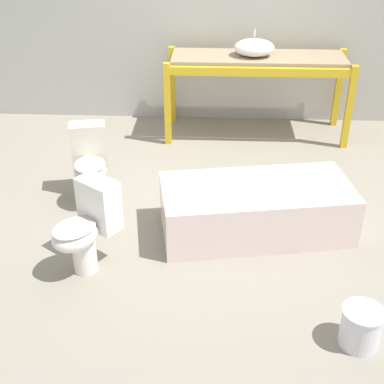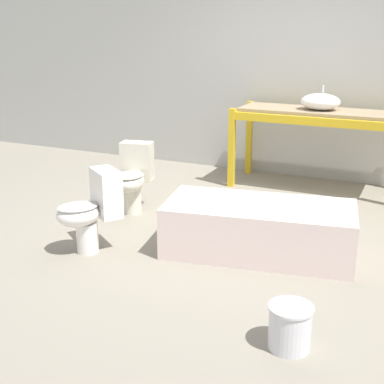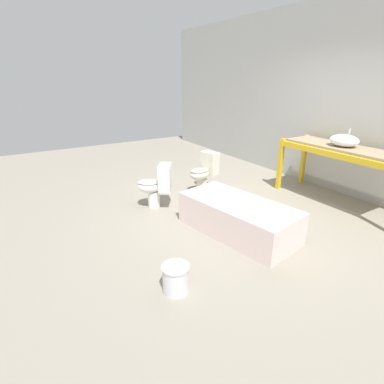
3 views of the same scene
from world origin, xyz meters
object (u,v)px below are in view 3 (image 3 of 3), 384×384
Objects in this scene: sink_basin at (344,140)px; bathtub_main at (238,215)px; toilet_near at (156,184)px; toilet_far at (204,171)px; bucket_white at (176,278)px.

sink_basin is 2.18m from bathtub_main.
toilet_near and toilet_far have the same top height.
toilet_near is 1.00× the size of toilet_far.
bathtub_main is (-0.04, -2.03, -0.78)m from sink_basin.
bucket_white is (1.92, -0.72, -0.23)m from toilet_near.
bucket_white is at bearing -51.53° from toilet_far.
toilet_far is at bearing 152.93° from bathtub_main.
toilet_near reaches higher than bucket_white.
bathtub_main is 5.94× the size of bucket_white.
bathtub_main is 1.43m from toilet_near.
toilet_far is (-1.50, 0.47, 0.13)m from bathtub_main.
sink_basin is 0.63× the size of toilet_far.
sink_basin reaches higher than bucket_white.
bathtub_main is 2.37× the size of toilet_near.
bathtub_main is at bearing 58.85° from toilet_near.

